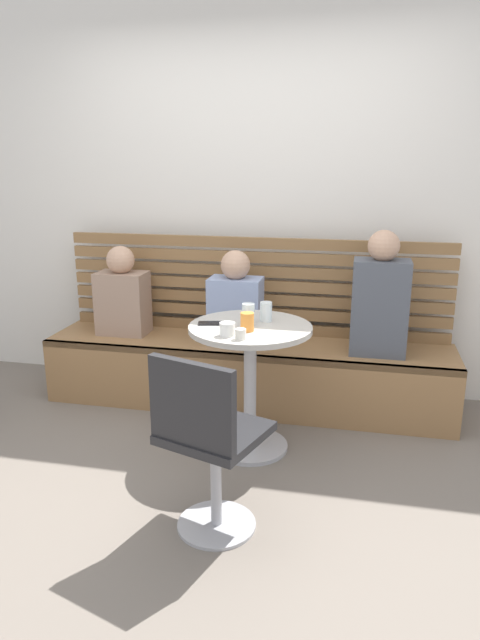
% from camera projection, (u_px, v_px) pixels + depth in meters
% --- Properties ---
extents(ground, '(8.00, 8.00, 0.00)m').
position_uv_depth(ground, '(197.00, 503.00, 2.76)').
color(ground, '#70665B').
extents(back_wall, '(5.20, 0.10, 2.90)m').
position_uv_depth(back_wall, '(260.00, 184.00, 3.91)').
color(back_wall, silver).
rests_on(back_wall, ground).
extents(booth_bench, '(2.70, 0.52, 0.44)m').
position_uv_depth(booth_bench, '(247.00, 373.00, 3.83)').
color(booth_bench, olive).
rests_on(booth_bench, ground).
extents(booth_backrest, '(2.65, 0.04, 0.67)m').
position_uv_depth(booth_backrest, '(254.00, 285.00, 3.90)').
color(booth_backrest, olive).
rests_on(booth_backrest, booth_bench).
extents(cafe_table, '(0.68, 0.68, 0.74)m').
position_uv_depth(cafe_table, '(250.00, 364.00, 3.15)').
color(cafe_table, '#ADADB2').
rests_on(cafe_table, ground).
extents(white_chair, '(0.51, 0.51, 0.85)m').
position_uv_depth(white_chair, '(207.00, 440.00, 2.41)').
color(white_chair, '#ADADB2').
rests_on(white_chair, ground).
extents(person_adult, '(0.34, 0.22, 0.77)m').
position_uv_depth(person_adult, '(380.00, 300.00, 3.47)').
color(person_adult, '#4C515B').
rests_on(person_adult, booth_bench).
extents(person_child_left, '(0.34, 0.22, 0.61)m').
position_uv_depth(person_child_left, '(123.00, 296.00, 3.90)').
color(person_child_left, '#9E7F6B').
rests_on(person_child_left, booth_bench).
extents(person_child_middle, '(0.34, 0.22, 0.62)m').
position_uv_depth(person_child_middle, '(236.00, 303.00, 3.69)').
color(person_child_middle, '#8C9EC6').
rests_on(person_child_middle, booth_bench).
extents(cup_water_clear, '(0.07, 0.07, 0.11)m').
position_uv_depth(cup_water_clear, '(266.00, 312.00, 3.16)').
color(cup_water_clear, white).
rests_on(cup_water_clear, cafe_table).
extents(cup_tumbler_orange, '(0.07, 0.07, 0.10)m').
position_uv_depth(cup_tumbler_orange, '(247.00, 322.00, 2.98)').
color(cup_tumbler_orange, orange).
rests_on(cup_tumbler_orange, cafe_table).
extents(cup_ceramic_white, '(0.08, 0.08, 0.07)m').
position_uv_depth(cup_ceramic_white, '(227.00, 329.00, 2.91)').
color(cup_ceramic_white, white).
rests_on(cup_ceramic_white, cafe_table).
extents(cup_glass_tall, '(0.07, 0.07, 0.12)m').
position_uv_depth(cup_glass_tall, '(248.00, 314.00, 3.09)').
color(cup_glass_tall, silver).
rests_on(cup_glass_tall, cafe_table).
extents(cup_espresso_small, '(0.06, 0.06, 0.05)m').
position_uv_depth(cup_espresso_small, '(241.00, 334.00, 2.85)').
color(cup_espresso_small, silver).
rests_on(cup_espresso_small, cafe_table).
extents(phone_on_table, '(0.15, 0.10, 0.01)m').
position_uv_depth(phone_on_table, '(211.00, 323.00, 3.12)').
color(phone_on_table, black).
rests_on(phone_on_table, cafe_table).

